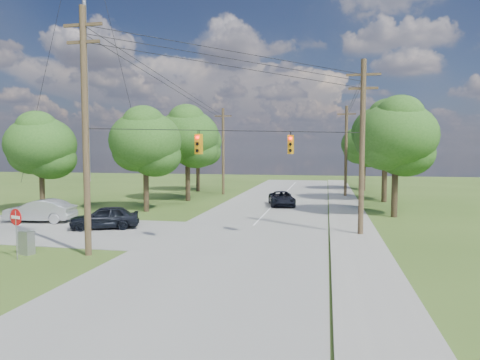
% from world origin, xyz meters
% --- Properties ---
extents(ground, '(140.00, 140.00, 0.00)m').
position_xyz_m(ground, '(0.00, 0.00, 0.00)').
color(ground, '#36521B').
rests_on(ground, ground).
extents(main_road, '(10.00, 100.00, 0.03)m').
position_xyz_m(main_road, '(2.00, 5.00, 0.01)').
color(main_road, gray).
rests_on(main_road, ground).
extents(sidewalk_east, '(2.60, 100.00, 0.12)m').
position_xyz_m(sidewalk_east, '(8.70, 5.00, 0.06)').
color(sidewalk_east, gray).
rests_on(sidewalk_east, ground).
extents(pole_sw, '(2.00, 0.32, 12.00)m').
position_xyz_m(pole_sw, '(-4.60, 0.40, 6.23)').
color(pole_sw, brown).
rests_on(pole_sw, ground).
extents(pole_ne, '(2.00, 0.32, 10.50)m').
position_xyz_m(pole_ne, '(8.90, 8.00, 5.47)').
color(pole_ne, brown).
rests_on(pole_ne, ground).
extents(pole_north_e, '(2.00, 0.32, 10.00)m').
position_xyz_m(pole_north_e, '(8.90, 30.00, 5.13)').
color(pole_north_e, brown).
rests_on(pole_north_e, ground).
extents(pole_north_w, '(2.00, 0.32, 10.00)m').
position_xyz_m(pole_north_w, '(-5.00, 30.00, 5.13)').
color(pole_north_w, brown).
rests_on(pole_north_w, ground).
extents(power_lines, '(13.93, 29.62, 4.93)m').
position_xyz_m(power_lines, '(1.50, 11.54, 9.15)').
color(power_lines, black).
rests_on(power_lines, ground).
extents(traffic_signals, '(4.91, 3.27, 1.05)m').
position_xyz_m(traffic_signals, '(2.55, 4.43, 5.50)').
color(traffic_signals, orange).
rests_on(traffic_signals, ground).
extents(radio_mast, '(0.70, 0.70, 45.00)m').
position_xyz_m(radio_mast, '(-32.00, 46.00, 22.50)').
color(radio_mast, gray).
rests_on(radio_mast, ground).
extents(tree_w_near, '(6.00, 6.00, 8.40)m').
position_xyz_m(tree_w_near, '(-8.00, 15.00, 5.92)').
color(tree_w_near, '#473823').
rests_on(tree_w_near, ground).
extents(tree_w_mid, '(6.40, 6.40, 9.22)m').
position_xyz_m(tree_w_mid, '(-7.00, 23.00, 6.58)').
color(tree_w_mid, '#473823').
rests_on(tree_w_mid, ground).
extents(tree_w_far, '(6.00, 6.00, 8.73)m').
position_xyz_m(tree_w_far, '(-9.00, 33.00, 6.25)').
color(tree_w_far, '#473823').
rests_on(tree_w_far, ground).
extents(tree_e_near, '(6.20, 6.20, 8.81)m').
position_xyz_m(tree_e_near, '(12.00, 16.00, 6.25)').
color(tree_e_near, '#473823').
rests_on(tree_e_near, ground).
extents(tree_e_mid, '(6.60, 6.60, 9.64)m').
position_xyz_m(tree_e_mid, '(12.50, 26.00, 6.91)').
color(tree_e_mid, '#473823').
rests_on(tree_e_mid, ground).
extents(tree_e_far, '(5.80, 5.80, 8.32)m').
position_xyz_m(tree_e_far, '(11.50, 38.00, 5.92)').
color(tree_e_far, '#473823').
rests_on(tree_e_far, ground).
extents(tree_cross_n, '(5.60, 5.60, 7.91)m').
position_xyz_m(tree_cross_n, '(-16.00, 12.50, 5.59)').
color(tree_cross_n, '#473823').
rests_on(tree_cross_n, ground).
extents(car_cross_dark, '(4.71, 3.35, 1.49)m').
position_xyz_m(car_cross_dark, '(-7.34, 6.94, 0.78)').
color(car_cross_dark, black).
rests_on(car_cross_dark, cross_road).
extents(car_cross_silver, '(5.03, 2.21, 1.61)m').
position_xyz_m(car_cross_silver, '(-13.20, 8.41, 0.84)').
color(car_cross_silver, '#A3A6AA').
rests_on(car_cross_silver, cross_road).
extents(car_main_north, '(3.11, 5.08, 1.31)m').
position_xyz_m(car_main_north, '(2.81, 20.78, 0.69)').
color(car_main_north, black).
rests_on(car_main_north, main_road).
extents(control_cabinet, '(0.73, 0.60, 1.16)m').
position_xyz_m(control_cabinet, '(-7.66, -0.09, 0.58)').
color(control_cabinet, gray).
rests_on(control_cabinet, ground).
extents(do_not_enter_sign, '(0.78, 0.26, 2.42)m').
position_xyz_m(do_not_enter_sign, '(-7.41, -1.08, 1.76)').
color(do_not_enter_sign, gray).
rests_on(do_not_enter_sign, ground).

